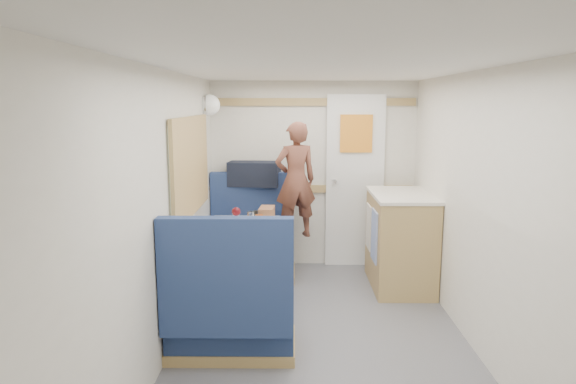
{
  "coord_description": "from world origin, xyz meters",
  "views": [
    {
      "loc": [
        -0.21,
        -3.26,
        1.77
      ],
      "look_at": [
        -0.26,
        0.9,
        1.04
      ],
      "focal_mm": 32.0,
      "sensor_mm": 36.0,
      "label": 1
    }
  ],
  "objects_px": {
    "dinette_table": "(243,245)",
    "bench_near": "(231,315)",
    "tumbler_right": "(251,217)",
    "bread_loaf": "(267,212)",
    "duffel_bag": "(254,174)",
    "galley_counter": "(400,240)",
    "tray": "(251,231)",
    "orange_fruit": "(267,228)",
    "wine_glass": "(236,212)",
    "tumbler_left": "(224,227)",
    "bench_far": "(251,247)",
    "person": "(296,180)",
    "beer_glass": "(259,221)",
    "pepper_grinder": "(256,216)",
    "dome_light": "(210,105)",
    "cheese_block": "(253,234)"
  },
  "relations": [
    {
      "from": "dinette_table",
      "to": "bench_near",
      "type": "height_order",
      "value": "bench_near"
    },
    {
      "from": "tumbler_right",
      "to": "bread_loaf",
      "type": "relative_size",
      "value": 0.42
    },
    {
      "from": "duffel_bag",
      "to": "galley_counter",
      "type": "bearing_deg",
      "value": -14.1
    },
    {
      "from": "tray",
      "to": "tumbler_right",
      "type": "bearing_deg",
      "value": 94.47
    },
    {
      "from": "duffel_bag",
      "to": "orange_fruit",
      "type": "bearing_deg",
      "value": -74.07
    },
    {
      "from": "dinette_table",
      "to": "tray",
      "type": "relative_size",
      "value": 2.59
    },
    {
      "from": "wine_glass",
      "to": "tumbler_left",
      "type": "xyz_separation_m",
      "value": [
        -0.07,
        -0.24,
        -0.07
      ]
    },
    {
      "from": "bench_far",
      "to": "person",
      "type": "bearing_deg",
      "value": -17.07
    },
    {
      "from": "dinette_table",
      "to": "duffel_bag",
      "type": "relative_size",
      "value": 1.72
    },
    {
      "from": "duffel_bag",
      "to": "beer_glass",
      "type": "height_order",
      "value": "duffel_bag"
    },
    {
      "from": "person",
      "to": "duffel_bag",
      "type": "relative_size",
      "value": 2.13
    },
    {
      "from": "beer_glass",
      "to": "orange_fruit",
      "type": "bearing_deg",
      "value": -73.14
    },
    {
      "from": "tumbler_left",
      "to": "bench_near",
      "type": "bearing_deg",
      "value": -79.0
    },
    {
      "from": "orange_fruit",
      "to": "tray",
      "type": "bearing_deg",
      "value": 147.7
    },
    {
      "from": "bench_far",
      "to": "bread_loaf",
      "type": "bearing_deg",
      "value": -68.78
    },
    {
      "from": "tray",
      "to": "pepper_grinder",
      "type": "bearing_deg",
      "value": 87.04
    },
    {
      "from": "dome_light",
      "to": "beer_glass",
      "type": "height_order",
      "value": "dome_light"
    },
    {
      "from": "person",
      "to": "tray",
      "type": "height_order",
      "value": "person"
    },
    {
      "from": "dome_light",
      "to": "tumbler_left",
      "type": "relative_size",
      "value": 1.82
    },
    {
      "from": "bench_far",
      "to": "bread_loaf",
      "type": "height_order",
      "value": "bench_far"
    },
    {
      "from": "bench_near",
      "to": "tray",
      "type": "distance_m",
      "value": 0.83
    },
    {
      "from": "tumbler_right",
      "to": "bread_loaf",
      "type": "distance_m",
      "value": 0.25
    },
    {
      "from": "orange_fruit",
      "to": "duffel_bag",
      "type": "bearing_deg",
      "value": 98.53
    },
    {
      "from": "cheese_block",
      "to": "tray",
      "type": "bearing_deg",
      "value": 100.73
    },
    {
      "from": "bench_far",
      "to": "orange_fruit",
      "type": "height_order",
      "value": "bench_far"
    },
    {
      "from": "dome_light",
      "to": "tray",
      "type": "height_order",
      "value": "dome_light"
    },
    {
      "from": "person",
      "to": "bread_loaf",
      "type": "relative_size",
      "value": 4.83
    },
    {
      "from": "galley_counter",
      "to": "dinette_table",
      "type": "bearing_deg",
      "value": -159.46
    },
    {
      "from": "dinette_table",
      "to": "beer_glass",
      "type": "xyz_separation_m",
      "value": [
        0.14,
        0.03,
        0.21
      ]
    },
    {
      "from": "tray",
      "to": "bread_loaf",
      "type": "bearing_deg",
      "value": 78.65
    },
    {
      "from": "bench_near",
      "to": "tumbler_right",
      "type": "height_order",
      "value": "bench_near"
    },
    {
      "from": "person",
      "to": "tumbler_left",
      "type": "bearing_deg",
      "value": 39.67
    },
    {
      "from": "tray",
      "to": "tumbler_left",
      "type": "relative_size",
      "value": 3.23
    },
    {
      "from": "duffel_bag",
      "to": "bench_far",
      "type": "bearing_deg",
      "value": -87.2
    },
    {
      "from": "tray",
      "to": "tumbler_left",
      "type": "distance_m",
      "value": 0.22
    },
    {
      "from": "wine_glass",
      "to": "person",
      "type": "bearing_deg",
      "value": 53.45
    },
    {
      "from": "dome_light",
      "to": "wine_glass",
      "type": "distance_m",
      "value": 1.27
    },
    {
      "from": "person",
      "to": "orange_fruit",
      "type": "distance_m",
      "value": 1.03
    },
    {
      "from": "galley_counter",
      "to": "person",
      "type": "xyz_separation_m",
      "value": [
        -1.01,
        0.17,
        0.56
      ]
    },
    {
      "from": "dinette_table",
      "to": "cheese_block",
      "type": "distance_m",
      "value": 0.42
    },
    {
      "from": "dinette_table",
      "to": "pepper_grinder",
      "type": "bearing_deg",
      "value": 61.62
    },
    {
      "from": "duffel_bag",
      "to": "cheese_block",
      "type": "bearing_deg",
      "value": -78.65
    },
    {
      "from": "dome_light",
      "to": "tray",
      "type": "xyz_separation_m",
      "value": [
        0.47,
        -1.0,
        -1.02
      ]
    },
    {
      "from": "tray",
      "to": "person",
      "type": "bearing_deg",
      "value": 66.96
    },
    {
      "from": "bench_far",
      "to": "orange_fruit",
      "type": "xyz_separation_m",
      "value": [
        0.23,
        -1.11,
        0.47
      ]
    },
    {
      "from": "dinette_table",
      "to": "galley_counter",
      "type": "height_order",
      "value": "galley_counter"
    },
    {
      "from": "dinette_table",
      "to": "tray",
      "type": "xyz_separation_m",
      "value": [
        0.08,
        -0.15,
        0.16
      ]
    },
    {
      "from": "orange_fruit",
      "to": "person",
      "type": "bearing_deg",
      "value": 76.5
    },
    {
      "from": "cheese_block",
      "to": "dome_light",
      "type": "bearing_deg",
      "value": 112.97
    },
    {
      "from": "tumbler_right",
      "to": "bread_loaf",
      "type": "xyz_separation_m",
      "value": [
        0.13,
        0.21,
        -0.0
      ]
    }
  ]
}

